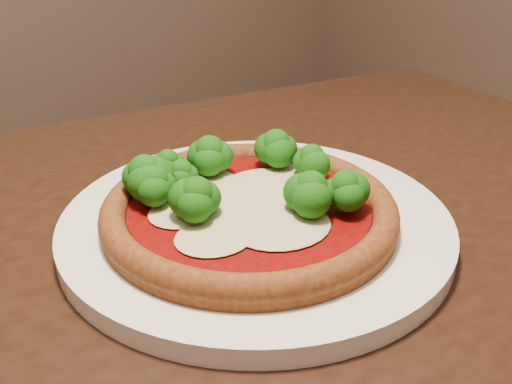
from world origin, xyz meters
TOP-DOWN VIEW (x-y plane):
  - dining_table at (0.01, -0.08)m, footprint 1.27×0.96m
  - plate at (0.08, -0.06)m, footprint 0.35×0.35m
  - pizza at (0.07, -0.06)m, footprint 0.26×0.26m

SIDE VIEW (x-z plane):
  - dining_table at x=0.01m, z-range 0.28..1.03m
  - plate at x=0.08m, z-range 0.75..0.77m
  - pizza at x=0.07m, z-range 0.75..0.82m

